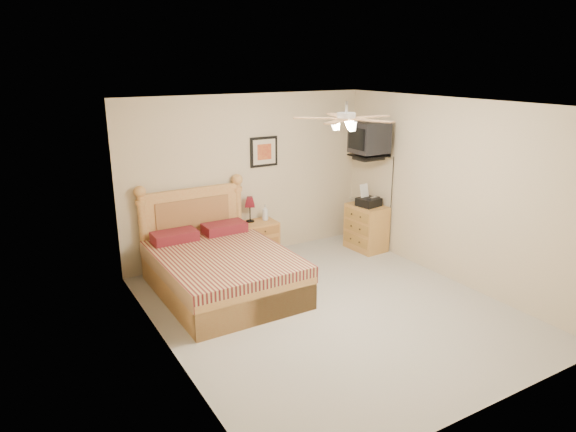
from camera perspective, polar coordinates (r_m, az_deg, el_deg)
name	(u,v)px	position (r m, az deg, el deg)	size (l,w,h in m)	color
floor	(330,309)	(6.48, 4.71, -10.30)	(4.50, 4.50, 0.00)	#A6A296
ceiling	(336,104)	(5.79, 5.32, 12.30)	(4.00, 4.50, 0.04)	white
wall_back	(248,177)	(7.90, -4.47, 4.34)	(4.00, 0.04, 2.50)	#C8B694
wall_front	(494,281)	(4.49, 21.89, -6.68)	(4.00, 0.04, 2.50)	#C8B694
wall_left	(166,242)	(5.18, -13.43, -2.82)	(0.04, 4.50, 2.50)	#C8B694
wall_right	(453,192)	(7.33, 17.90, 2.58)	(0.04, 4.50, 2.50)	#C8B694
bed	(222,245)	(6.70, -7.35, -3.21)	(1.58, 2.07, 1.34)	#C67A40
nightstand	(259,240)	(7.97, -3.25, -2.68)	(0.54, 0.41, 0.59)	#AD6A36
table_lamp	(250,209)	(7.85, -4.25, 0.74)	(0.21, 0.21, 0.39)	#590B15
lotion_bottle	(265,213)	(7.92, -2.56, 0.37)	(0.09, 0.10, 0.25)	silver
framed_picture	(264,152)	(7.93, -2.70, 7.15)	(0.46, 0.04, 0.46)	black
dresser	(366,227)	(8.41, 8.70, -1.26)	(0.44, 0.63, 0.74)	#AF7434
fax_machine	(369,196)	(8.23, 8.98, 2.26)	(0.32, 0.34, 0.34)	black
magazine_lower	(357,202)	(8.42, 7.63, 1.54)	(0.22, 0.30, 0.03)	#B8AC94
magazine_upper	(355,200)	(8.44, 7.47, 1.76)	(0.19, 0.26, 0.02)	tan
wall_tv	(377,140)	(7.99, 9.87, 8.37)	(0.56, 0.46, 0.58)	black
ceiling_fan	(346,118)	(5.65, 6.48, 10.73)	(1.14, 1.14, 0.28)	silver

